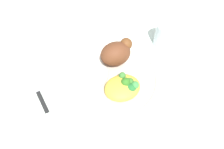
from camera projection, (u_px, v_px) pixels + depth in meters
ground_plane at (112, 79)px, 0.67m from camera, size 2.00×2.00×0.00m
plate at (112, 78)px, 0.66m from camera, size 0.29×0.29×0.02m
roasted_chicken at (117, 53)px, 0.66m from camera, size 0.11×0.08×0.08m
rice_pile at (92, 75)px, 0.63m from camera, size 0.10×0.09×0.04m
mac_cheese_with_broccoli at (124, 87)px, 0.61m from camera, size 0.11×0.09×0.05m
fork at (55, 93)px, 0.64m from camera, size 0.03×0.14×0.01m
knife at (38, 92)px, 0.64m from camera, size 0.04×0.19×0.01m
water_glass at (164, 35)px, 0.72m from camera, size 0.06×0.06×0.09m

